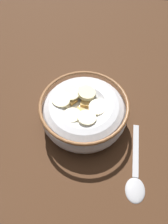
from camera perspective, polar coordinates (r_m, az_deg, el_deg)
name	(u,v)px	position (r cm, az deg, el deg)	size (l,w,h in cm)	color
ground_plane	(84,123)	(43.80, 0.00, -2.92)	(91.98, 91.98, 2.00)	#472B19
cereal_bowl	(84,112)	(40.35, -0.05, 0.08)	(15.77, 15.77, 6.16)	silver
spoon	(136,179)	(38.83, 13.06, -16.26)	(3.36, 14.27, 0.80)	#B7B7BC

